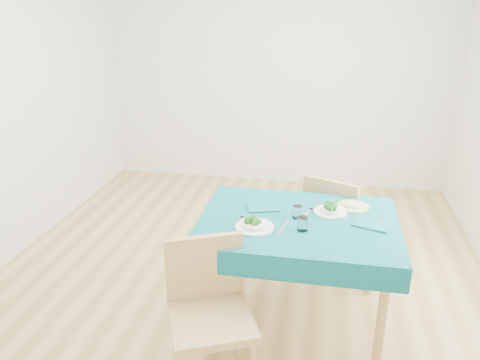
% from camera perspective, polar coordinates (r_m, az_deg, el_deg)
% --- Properties ---
extents(room_shell, '(4.02, 4.52, 2.73)m').
position_cam_1_polar(room_shell, '(3.34, 0.00, 7.99)').
color(room_shell, olive).
rests_on(room_shell, ground).
extents(table, '(1.29, 0.98, 0.76)m').
position_cam_1_polar(table, '(3.28, 6.80, -10.82)').
color(table, '#074C53').
rests_on(table, ground).
extents(chair_near, '(0.62, 0.64, 1.14)m').
position_cam_1_polar(chair_near, '(2.65, -3.58, -14.28)').
color(chair_near, '#A3804C').
rests_on(chair_near, ground).
extents(chair_far, '(0.60, 0.62, 1.10)m').
position_cam_1_polar(chair_far, '(3.83, 12.02, -3.39)').
color(chair_far, '#A3804C').
rests_on(chair_far, ground).
extents(bowl_near, '(0.25, 0.25, 0.08)m').
position_cam_1_polar(bowl_near, '(2.96, 1.77, -5.19)').
color(bowl_near, white).
rests_on(bowl_near, table).
extents(bowl_far, '(0.23, 0.23, 0.07)m').
position_cam_1_polar(bowl_far, '(3.22, 10.99, -3.37)').
color(bowl_far, white).
rests_on(bowl_far, table).
extents(fork_near, '(0.03, 0.17, 0.00)m').
position_cam_1_polar(fork_near, '(3.05, 0.08, -5.11)').
color(fork_near, silver).
rests_on(fork_near, table).
extents(knife_near, '(0.07, 0.21, 0.00)m').
position_cam_1_polar(knife_near, '(2.99, 5.33, -5.72)').
color(knife_near, silver).
rests_on(knife_near, table).
extents(fork_far, '(0.08, 0.18, 0.00)m').
position_cam_1_polar(fork_far, '(3.20, 8.14, -4.00)').
color(fork_far, silver).
rests_on(fork_far, table).
extents(knife_far, '(0.03, 0.21, 0.00)m').
position_cam_1_polar(knife_far, '(3.18, 17.04, -4.92)').
color(knife_far, silver).
rests_on(knife_far, table).
extents(napkin_near, '(0.25, 0.21, 0.01)m').
position_cam_1_polar(napkin_near, '(3.24, 2.86, -3.36)').
color(napkin_near, '#0A555C').
rests_on(napkin_near, table).
extents(napkin_far, '(0.26, 0.22, 0.01)m').
position_cam_1_polar(napkin_far, '(3.12, 15.72, -5.22)').
color(napkin_far, '#0A555C').
rests_on(napkin_far, table).
extents(tumbler_center, '(0.07, 0.07, 0.08)m').
position_cam_1_polar(tumbler_center, '(3.11, 7.00, -3.88)').
color(tumbler_center, white).
rests_on(tumbler_center, table).
extents(tumbler_side, '(0.07, 0.07, 0.09)m').
position_cam_1_polar(tumbler_side, '(2.95, 7.64, -5.31)').
color(tumbler_side, white).
rests_on(tumbler_side, table).
extents(side_plate, '(0.22, 0.22, 0.01)m').
position_cam_1_polar(side_plate, '(3.35, 13.61, -3.15)').
color(side_plate, '#B3C25E').
rests_on(side_plate, table).
extents(bread_slice, '(0.11, 0.11, 0.01)m').
position_cam_1_polar(bread_slice, '(3.35, 13.62, -2.96)').
color(bread_slice, beige).
rests_on(bread_slice, side_plate).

